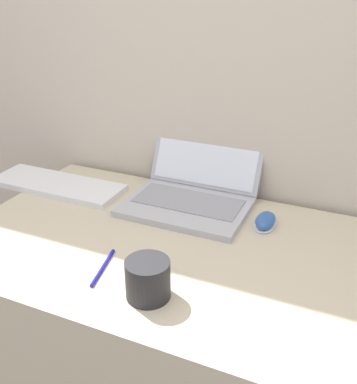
{
  "coord_description": "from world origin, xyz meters",
  "views": [
    {
      "loc": [
        0.43,
        -0.57,
        1.39
      ],
      "look_at": [
        -0.04,
        0.49,
        0.83
      ],
      "focal_mm": 42.0,
      "sensor_mm": 36.0,
      "label": 1
    }
  ],
  "objects_px": {
    "laptop": "(194,187)",
    "pen": "(103,267)",
    "computer_mouse": "(265,221)",
    "external_keyboard": "(57,185)",
    "drink_cup": "(148,278)"
  },
  "relations": [
    {
      "from": "laptop",
      "to": "pen",
      "type": "distance_m",
      "value": 0.43
    },
    {
      "from": "pen",
      "to": "external_keyboard",
      "type": "bearing_deg",
      "value": 139.58
    },
    {
      "from": "drink_cup",
      "to": "external_keyboard",
      "type": "xyz_separation_m",
      "value": [
        -0.54,
        0.38,
        -0.04
      ]
    },
    {
      "from": "computer_mouse",
      "to": "pen",
      "type": "relative_size",
      "value": 0.69
    },
    {
      "from": "laptop",
      "to": "drink_cup",
      "type": "bearing_deg",
      "value": -79.97
    },
    {
      "from": "drink_cup",
      "to": "external_keyboard",
      "type": "bearing_deg",
      "value": 144.89
    },
    {
      "from": "laptop",
      "to": "external_keyboard",
      "type": "distance_m",
      "value": 0.47
    },
    {
      "from": "external_keyboard",
      "to": "pen",
      "type": "distance_m",
      "value": 0.51
    },
    {
      "from": "external_keyboard",
      "to": "pen",
      "type": "xyz_separation_m",
      "value": [
        0.39,
        -0.33,
        -0.01
      ]
    },
    {
      "from": "computer_mouse",
      "to": "laptop",
      "type": "bearing_deg",
      "value": 166.35
    },
    {
      "from": "pen",
      "to": "computer_mouse",
      "type": "bearing_deg",
      "value": 49.75
    },
    {
      "from": "drink_cup",
      "to": "computer_mouse",
      "type": "xyz_separation_m",
      "value": [
        0.16,
        0.41,
        -0.03
      ]
    },
    {
      "from": "computer_mouse",
      "to": "external_keyboard",
      "type": "bearing_deg",
      "value": -177.46
    },
    {
      "from": "computer_mouse",
      "to": "external_keyboard",
      "type": "height_order",
      "value": "computer_mouse"
    },
    {
      "from": "computer_mouse",
      "to": "external_keyboard",
      "type": "relative_size",
      "value": 0.22
    }
  ]
}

